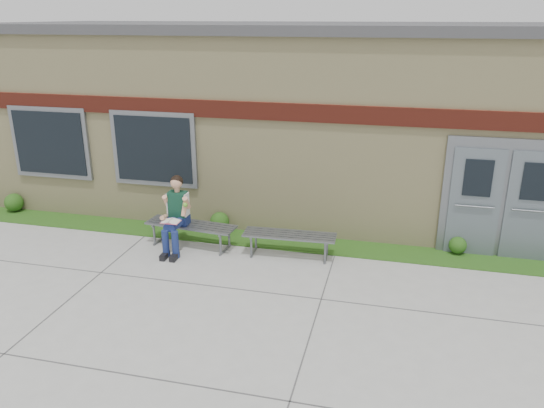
# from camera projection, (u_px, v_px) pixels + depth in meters

# --- Properties ---
(ground) EXTENTS (80.00, 80.00, 0.00)m
(ground) POSITION_uv_depth(u_px,v_px,m) (254.00, 307.00, 8.41)
(ground) COLOR #9E9E99
(ground) RESTS_ON ground
(grass_strip) EXTENTS (16.00, 0.80, 0.02)m
(grass_strip) POSITION_uv_depth(u_px,v_px,m) (288.00, 242.00, 10.79)
(grass_strip) COLOR #205015
(grass_strip) RESTS_ON ground
(school_building) EXTENTS (16.20, 6.22, 4.20)m
(school_building) POSITION_uv_depth(u_px,v_px,m) (317.00, 112.00, 13.18)
(school_building) COLOR beige
(school_building) RESTS_ON ground
(bench_left) EXTENTS (1.87, 0.69, 0.47)m
(bench_left) POSITION_uv_depth(u_px,v_px,m) (191.00, 229.00, 10.53)
(bench_left) COLOR slate
(bench_left) RESTS_ON ground
(bench_right) EXTENTS (1.78, 0.56, 0.46)m
(bench_right) POSITION_uv_depth(u_px,v_px,m) (289.00, 239.00, 10.09)
(bench_right) COLOR slate
(bench_right) RESTS_ON ground
(girl) EXTENTS (0.55, 0.90, 1.48)m
(girl) POSITION_uv_depth(u_px,v_px,m) (176.00, 213.00, 10.24)
(girl) COLOR navy
(girl) RESTS_ON ground
(shrub_west) EXTENTS (0.42, 0.42, 0.42)m
(shrub_west) POSITION_uv_depth(u_px,v_px,m) (14.00, 202.00, 12.42)
(shrub_west) COLOR #205015
(shrub_west) RESTS_ON grass_strip
(shrub_mid) EXTENTS (0.41, 0.41, 0.41)m
(shrub_mid) POSITION_uv_depth(u_px,v_px,m) (220.00, 222.00, 11.29)
(shrub_mid) COLOR #205015
(shrub_mid) RESTS_ON grass_strip
(shrub_east) EXTENTS (0.34, 0.34, 0.34)m
(shrub_east) POSITION_uv_depth(u_px,v_px,m) (458.00, 245.00, 10.22)
(shrub_east) COLOR #205015
(shrub_east) RESTS_ON grass_strip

